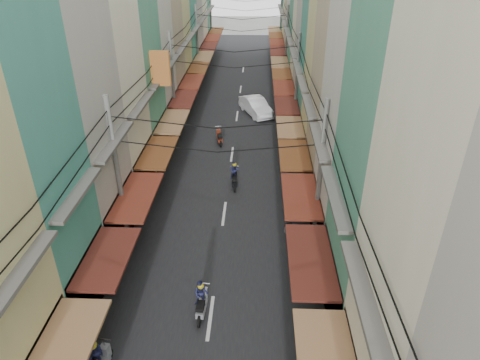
# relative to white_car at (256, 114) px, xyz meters

# --- Properties ---
(ground) EXTENTS (160.00, 160.00, 0.00)m
(ground) POSITION_rel_white_car_xyz_m (-1.71, -22.58, 0.00)
(ground) COLOR slate
(ground) RESTS_ON ground
(road) EXTENTS (10.00, 80.00, 0.02)m
(road) POSITION_rel_white_car_xyz_m (-1.71, -2.58, 0.01)
(road) COLOR black
(road) RESTS_ON ground
(sidewalk_left) EXTENTS (3.00, 80.00, 0.06)m
(sidewalk_left) POSITION_rel_white_car_xyz_m (-8.21, -2.58, 0.03)
(sidewalk_left) COLOR slate
(sidewalk_left) RESTS_ON ground
(sidewalk_right) EXTENTS (3.00, 80.00, 0.06)m
(sidewalk_right) POSITION_rel_white_car_xyz_m (4.79, -2.58, 0.03)
(sidewalk_right) COLOR slate
(sidewalk_right) RESTS_ON ground
(building_row_left) EXTENTS (7.80, 67.67, 23.70)m
(building_row_left) POSITION_rel_white_car_xyz_m (-9.63, -6.02, 9.78)
(building_row_left) COLOR beige
(building_row_left) RESTS_ON ground
(building_row_right) EXTENTS (7.80, 68.98, 22.59)m
(building_row_right) POSITION_rel_white_car_xyz_m (6.21, -6.14, 9.41)
(building_row_right) COLOR teal
(building_row_right) RESTS_ON ground
(utility_poles) EXTENTS (10.20, 66.13, 8.20)m
(utility_poles) POSITION_rel_white_car_xyz_m (-1.71, -7.57, 6.59)
(utility_poles) COLOR slate
(utility_poles) RESTS_ON ground
(white_car) EXTENTS (5.87, 4.19, 1.93)m
(white_car) POSITION_rel_white_car_xyz_m (0.00, 0.00, 0.00)
(white_car) COLOR white
(white_car) RESTS_ON ground
(bicycle) EXTENTS (1.77, 1.01, 1.14)m
(bicycle) POSITION_rel_white_car_xyz_m (5.79, -25.58, 0.00)
(bicycle) COLOR black
(bicycle) RESTS_ON ground
(moving_scooters) EXTENTS (8.07, 22.89, 1.93)m
(moving_scooters) POSITION_rel_white_car_xyz_m (-2.30, -19.78, 0.56)
(moving_scooters) COLOR black
(moving_scooters) RESTS_ON ground
(parked_scooters) EXTENTS (12.88, 12.31, 0.95)m
(parked_scooters) POSITION_rel_white_car_xyz_m (2.94, -26.56, 0.46)
(parked_scooters) COLOR black
(parked_scooters) RESTS_ON ground
(pedestrians) EXTENTS (12.95, 22.25, 2.20)m
(pedestrians) POSITION_rel_white_car_xyz_m (-5.51, -19.09, 1.03)
(pedestrians) COLOR black
(pedestrians) RESTS_ON ground
(traffic_sign) EXTENTS (0.10, 0.64, 2.90)m
(traffic_sign) POSITION_rel_white_car_xyz_m (3.53, -22.71, 2.11)
(traffic_sign) COLOR slate
(traffic_sign) RESTS_ON ground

